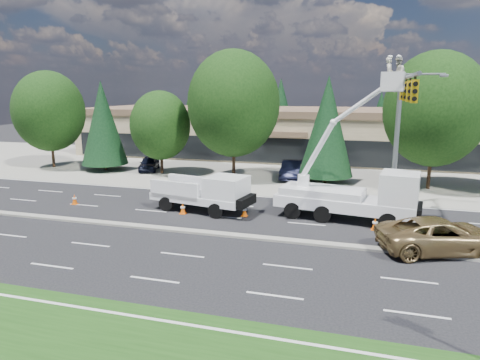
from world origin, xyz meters
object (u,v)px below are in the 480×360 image
(bucket_truck, at_px, (358,188))
(minivan, at_px, (441,236))
(utility_pickup, at_px, (206,196))
(signal_mast, at_px, (402,116))

(bucket_truck, height_order, minivan, bucket_truck)
(minivan, bearing_deg, utility_pickup, 55.91)
(utility_pickup, distance_m, bucket_truck, 9.35)
(signal_mast, relative_size, bucket_truck, 1.08)
(signal_mast, bearing_deg, bucket_truck, -133.65)
(utility_pickup, xyz_separation_m, minivan, (13.25, -3.52, -0.16))
(utility_pickup, bearing_deg, bucket_truck, 13.35)
(utility_pickup, relative_size, bucket_truck, 0.69)
(signal_mast, height_order, utility_pickup, signal_mast)
(bucket_truck, bearing_deg, minivan, -37.17)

